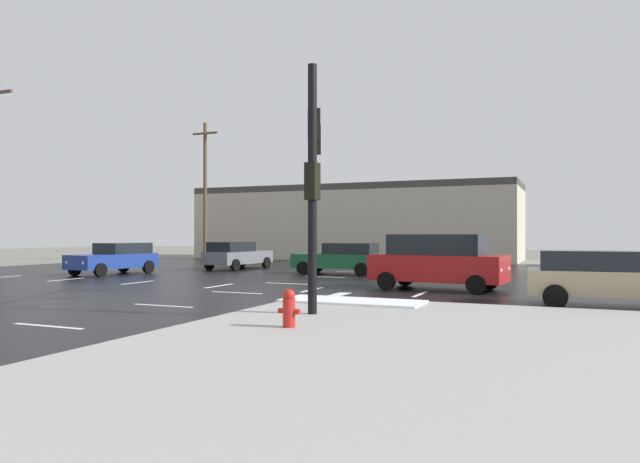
% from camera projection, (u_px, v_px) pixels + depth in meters
% --- Properties ---
extents(ground_plane, '(120.00, 120.00, 0.00)m').
position_uv_depth(ground_plane, '(264.00, 288.00, 22.22)').
color(ground_plane, slate).
extents(road_asphalt, '(44.00, 44.00, 0.02)m').
position_uv_depth(road_asphalt, '(264.00, 288.00, 22.22)').
color(road_asphalt, black).
rests_on(road_asphalt, ground_plane).
extents(snow_strip_curbside, '(4.00, 1.60, 0.06)m').
position_uv_depth(snow_strip_curbside, '(352.00, 301.00, 16.58)').
color(snow_strip_curbside, white).
rests_on(snow_strip_curbside, sidewalk_corner).
extents(lane_markings, '(36.15, 36.15, 0.01)m').
position_uv_depth(lane_markings, '(275.00, 292.00, 20.48)').
color(lane_markings, silver).
rests_on(lane_markings, road_asphalt).
extents(traffic_signal_mast, '(2.33, 5.30, 6.03)m').
position_uv_depth(traffic_signal_mast, '(313.00, 155.00, 15.72)').
color(traffic_signal_mast, black).
rests_on(traffic_signal_mast, sidewalk_corner).
extents(fire_hydrant, '(0.48, 0.26, 0.79)m').
position_uv_depth(fire_hydrant, '(289.00, 308.00, 12.15)').
color(fire_hydrant, red).
rests_on(fire_hydrant, sidewalk_corner).
extents(strip_building_background, '(25.63, 8.00, 5.86)m').
position_uv_depth(strip_building_background, '(355.00, 223.00, 47.61)').
color(strip_building_background, '#BCB29E').
rests_on(strip_building_background, ground_plane).
extents(sedan_grey, '(2.36, 4.66, 1.58)m').
position_uv_depth(sedan_grey, '(237.00, 255.00, 33.75)').
color(sedan_grey, slate).
rests_on(sedan_grey, road_asphalt).
extents(sedan_tan, '(4.60, 2.18, 1.58)m').
position_uv_depth(sedan_tan, '(606.00, 277.00, 16.45)').
color(sedan_tan, tan).
rests_on(sedan_tan, road_asphalt).
extents(suv_red, '(4.98, 2.58, 2.03)m').
position_uv_depth(suv_red, '(438.00, 261.00, 21.46)').
color(suv_red, '#B21919').
rests_on(suv_red, road_asphalt).
extents(sedan_blue, '(2.40, 4.67, 1.58)m').
position_uv_depth(sedan_blue, '(115.00, 258.00, 29.66)').
color(sedan_blue, navy).
rests_on(sedan_blue, road_asphalt).
extents(sedan_green, '(4.55, 2.06, 1.58)m').
position_uv_depth(sedan_green, '(341.00, 258.00, 29.53)').
color(sedan_green, '#195933').
rests_on(sedan_green, road_asphalt).
extents(utility_pole_distant, '(2.20, 0.28, 10.55)m').
position_uv_depth(utility_pole_distant, '(205.00, 189.00, 44.88)').
color(utility_pole_distant, brown).
rests_on(utility_pole_distant, ground_plane).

